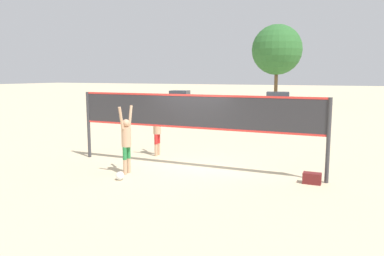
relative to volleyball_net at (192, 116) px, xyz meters
The scene contains 9 objects.
ground_plane 1.65m from the volleyball_net, ahead, with size 200.00×200.00×0.00m, color beige.
volleyball_net is the anchor object (origin of this frame).
player_spiker 2.13m from the volleyball_net, 136.91° to the right, with size 0.28×0.69×2.02m.
player_blocker 2.34m from the volleyball_net, 147.78° to the left, with size 0.28×0.68×1.96m.
volleyball 2.87m from the volleyball_net, 122.49° to the right, with size 0.24×0.24×0.24m.
gear_bag 3.96m from the volleyball_net, ahead, with size 0.48×0.27×0.30m.
parked_car_near 28.58m from the volleyball_net, 116.10° to the left, with size 4.47×2.45×1.27m.
parked_car_far 23.31m from the volleyball_net, 94.14° to the left, with size 4.63×2.58×1.42m.
tree_left_cluster 28.59m from the volleyball_net, 96.14° to the left, with size 5.05×5.05×7.97m.
Camera 1 is at (4.64, -10.52, 2.91)m, focal length 35.00 mm.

